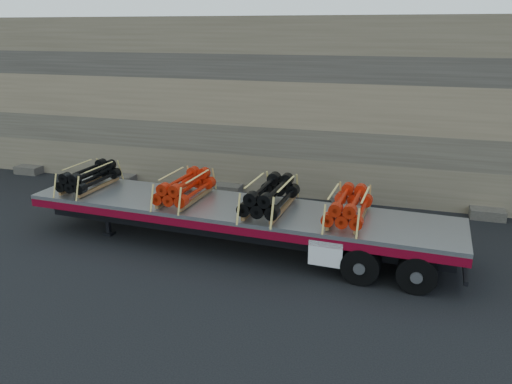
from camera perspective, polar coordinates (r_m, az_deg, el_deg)
ground at (r=15.83m, az=1.02°, el=-6.23°), size 120.00×120.00×0.00m
rock_wall at (r=20.96m, az=6.10°, el=9.75°), size 44.00×3.00×7.00m
trailer at (r=15.60m, az=-2.32°, el=-3.92°), size 13.54×3.17×1.34m
bundle_front at (r=17.87m, az=-18.51°, el=1.59°), size 1.17×2.20×0.76m
bundle_midfront at (r=15.93m, az=-8.12°, el=0.47°), size 1.22×2.30×0.80m
bundle_midrear at (r=14.86m, az=1.60°, el=-0.54°), size 1.31×2.46×0.85m
bundle_rear at (r=14.37m, az=10.52°, el=-1.69°), size 1.19×2.24×0.78m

